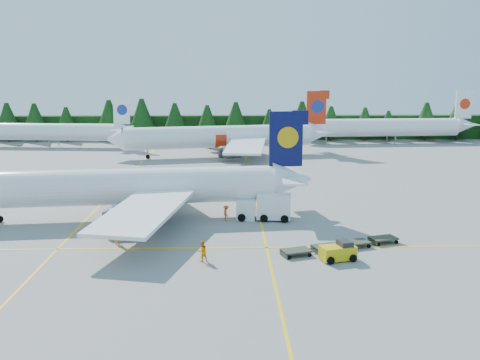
{
  "coord_description": "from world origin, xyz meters",
  "views": [
    {
      "loc": [
        2.28,
        -55.1,
        16.45
      ],
      "look_at": [
        3.81,
        9.91,
        3.5
      ],
      "focal_mm": 40.0,
      "sensor_mm": 36.0,
      "label": 1
    }
  ],
  "objects_px": {
    "airliner_red": "(216,137)",
    "baggage_tug": "(339,251)",
    "airliner_navy": "(114,188)",
    "service_truck": "(264,207)"
  },
  "relations": [
    {
      "from": "airliner_navy",
      "to": "baggage_tug",
      "type": "distance_m",
      "value": 27.32
    },
    {
      "from": "airliner_red",
      "to": "baggage_tug",
      "type": "distance_m",
      "value": 62.97
    },
    {
      "from": "airliner_navy",
      "to": "service_truck",
      "type": "height_order",
      "value": "airliner_navy"
    },
    {
      "from": "baggage_tug",
      "to": "airliner_red",
      "type": "bearing_deg",
      "value": 86.34
    },
    {
      "from": "airliner_red",
      "to": "baggage_tug",
      "type": "bearing_deg",
      "value": -89.79
    },
    {
      "from": "service_truck",
      "to": "airliner_red",
      "type": "bearing_deg",
      "value": 104.94
    },
    {
      "from": "service_truck",
      "to": "baggage_tug",
      "type": "bearing_deg",
      "value": -60.07
    },
    {
      "from": "airliner_navy",
      "to": "airliner_red",
      "type": "bearing_deg",
      "value": 71.56
    },
    {
      "from": "airliner_navy",
      "to": "baggage_tug",
      "type": "xyz_separation_m",
      "value": [
        22.97,
        -14.52,
        -2.86
      ]
    },
    {
      "from": "airliner_navy",
      "to": "airliner_red",
      "type": "xyz_separation_m",
      "value": [
        10.65,
        47.15,
        0.24
      ]
    }
  ]
}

